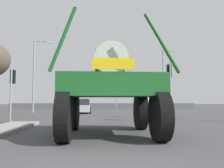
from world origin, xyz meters
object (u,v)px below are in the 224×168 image
at_px(oversize_sprayer, 110,90).
at_px(traffic_signal_near_right, 169,79).
at_px(traffic_signal_near_left, 12,83).
at_px(traffic_signal_far_left, 116,91).
at_px(sedan_ahead, 82,106).
at_px(traffic_signal_far_right, 88,93).
at_px(streetlight_far_left, 35,72).
at_px(streetlight_far_right, 165,77).

relative_size(oversize_sprayer, traffic_signal_near_right, 1.37).
bearing_deg(traffic_signal_near_left, traffic_signal_far_left, 68.06).
height_order(traffic_signal_near_right, traffic_signal_far_left, traffic_signal_near_right).
xyz_separation_m(traffic_signal_near_left, traffic_signal_far_left, (7.66, 19.02, 0.27)).
height_order(sedan_ahead, traffic_signal_near_right, traffic_signal_near_right).
xyz_separation_m(sedan_ahead, traffic_signal_far_right, (0.14, 8.43, 1.77)).
bearing_deg(traffic_signal_near_left, sedan_ahead, 72.22).
distance_m(oversize_sprayer, traffic_signal_far_right, 24.19).
bearing_deg(streetlight_far_left, oversize_sprayer, -64.50).
relative_size(traffic_signal_near_right, streetlight_far_right, 0.47).
relative_size(traffic_signal_far_right, streetlight_far_left, 0.42).
xyz_separation_m(streetlight_far_left, streetlight_far_right, (15.71, 3.63, -0.11)).
height_order(traffic_signal_far_left, streetlight_far_left, streetlight_far_left).
bearing_deg(streetlight_far_left, traffic_signal_near_left, -80.21).
bearing_deg(streetlight_far_right, traffic_signal_far_right, 158.35).
bearing_deg(sedan_ahead, streetlight_far_right, -70.28).
xyz_separation_m(traffic_signal_near_right, streetlight_far_right, (3.90, 14.97, 1.71)).
distance_m(traffic_signal_near_right, traffic_signal_far_right, 20.05).
distance_m(traffic_signal_far_right, streetlight_far_right, 11.17).
relative_size(traffic_signal_near_left, streetlight_far_left, 0.41).
distance_m(traffic_signal_near_right, streetlight_far_right, 15.57).
relative_size(traffic_signal_near_right, streetlight_far_left, 0.46).
distance_m(sedan_ahead, traffic_signal_near_left, 11.26).
relative_size(traffic_signal_far_left, streetlight_far_left, 0.45).
bearing_deg(traffic_signal_far_left, streetlight_far_left, -141.40).
xyz_separation_m(traffic_signal_near_right, traffic_signal_far_right, (-6.32, 19.03, -0.27)).
bearing_deg(traffic_signal_far_right, traffic_signal_near_right, -71.64).
distance_m(sedan_ahead, streetlight_far_right, 11.85).
height_order(traffic_signal_near_right, streetlight_far_left, streetlight_far_left).
bearing_deg(streetlight_far_left, sedan_ahead, -7.93).
distance_m(oversize_sprayer, traffic_signal_far_left, 24.15).
height_order(sedan_ahead, streetlight_far_right, streetlight_far_right).
bearing_deg(traffic_signal_near_left, oversize_sprayer, -40.75).
height_order(traffic_signal_near_left, traffic_signal_far_left, traffic_signal_far_left).
bearing_deg(streetlight_far_right, oversize_sprayer, -111.51).
bearing_deg(oversize_sprayer, traffic_signal_near_right, -39.97).
relative_size(traffic_signal_far_left, streetlight_far_right, 0.47).
bearing_deg(traffic_signal_far_left, streetlight_far_right, -33.62).
bearing_deg(traffic_signal_near_left, traffic_signal_near_right, -0.04).
distance_m(oversize_sprayer, streetlight_far_left, 18.37).
xyz_separation_m(traffic_signal_far_left, traffic_signal_far_right, (-4.12, 0.01, -0.24)).
bearing_deg(oversize_sprayer, sedan_ahead, 7.34).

